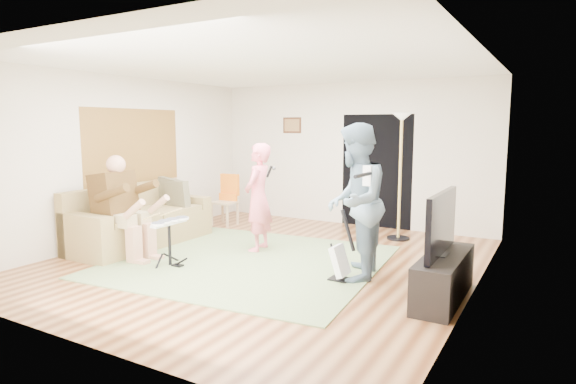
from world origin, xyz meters
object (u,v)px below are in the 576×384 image
object	(u,v)px
singer	(258,198)
torchiere_lamp	(401,154)
guitarist	(355,202)
dining_chair	(226,207)
sofa	(138,225)
television	(441,223)
guitar_spare	(341,261)
tv_cabinet	(444,277)
drum_kit	(170,245)

from	to	relation	value
singer	torchiere_lamp	distance (m)	2.49
guitarist	dining_chair	world-z (taller)	guitarist
sofa	guitarist	bearing A→B (deg)	1.47
television	guitar_spare	bearing A→B (deg)	178.99
sofa	tv_cabinet	world-z (taller)	sofa
torchiere_lamp	television	distance (m)	2.87
drum_kit	tv_cabinet	size ratio (longest dim) A/B	0.47
tv_cabinet	sofa	bearing A→B (deg)	178.60
guitarist	drum_kit	bearing A→B (deg)	-86.02
television	sofa	bearing A→B (deg)	178.58
dining_chair	tv_cabinet	bearing A→B (deg)	-26.82
guitarist	guitar_spare	distance (m)	0.74
drum_kit	dining_chair	bearing A→B (deg)	111.19
guitar_spare	torchiere_lamp	world-z (taller)	torchiere_lamp
sofa	guitar_spare	world-z (taller)	sofa
singer	torchiere_lamp	xyz separation A→B (m)	(1.63, 1.78, 0.62)
guitar_spare	tv_cabinet	world-z (taller)	guitar_spare
dining_chair	television	world-z (taller)	television
torchiere_lamp	tv_cabinet	xyz separation A→B (m)	(1.27, -2.53, -1.19)
guitar_spare	television	world-z (taller)	television
singer	guitarist	bearing A→B (deg)	62.85
dining_chair	television	xyz separation A→B (m)	(4.45, -2.05, 0.50)
sofa	guitar_spare	bearing A→B (deg)	-1.55
guitarist	torchiere_lamp	distance (m)	2.37
sofa	dining_chair	xyz separation A→B (m)	(0.30, 1.94, 0.03)
dining_chair	television	size ratio (longest dim) A/B	0.82
guitarist	torchiere_lamp	world-z (taller)	torchiere_lamp
sofa	television	distance (m)	4.79
singer	tv_cabinet	bearing A→B (deg)	65.29
sofa	drum_kit	distance (m)	1.46
guitarist	singer	bearing A→B (deg)	-120.42
tv_cabinet	television	world-z (taller)	television
tv_cabinet	television	bearing A→B (deg)	180.00
guitarist	dining_chair	distance (m)	3.89
drum_kit	singer	size ratio (longest dim) A/B	0.40
drum_kit	singer	distance (m)	1.51
sofa	guitarist	world-z (taller)	guitarist
torchiere_lamp	television	xyz separation A→B (m)	(1.22, -2.53, -0.59)
singer	torchiere_lamp	size ratio (longest dim) A/B	0.78
drum_kit	guitar_spare	size ratio (longest dim) A/B	0.73
guitarist	torchiere_lamp	size ratio (longest dim) A/B	0.92
television	guitarist	bearing A→B (deg)	168.94
sofa	dining_chair	bearing A→B (deg)	81.17
tv_cabinet	drum_kit	bearing A→B (deg)	-171.35
torchiere_lamp	dining_chair	size ratio (longest dim) A/B	2.16
sofa	tv_cabinet	size ratio (longest dim) A/B	1.66
sofa	guitarist	xyz separation A→B (m)	(3.67, 0.09, 0.65)
singer	tv_cabinet	distance (m)	3.05
drum_kit	dining_chair	distance (m)	2.78
torchiere_lamp	television	size ratio (longest dim) A/B	1.77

